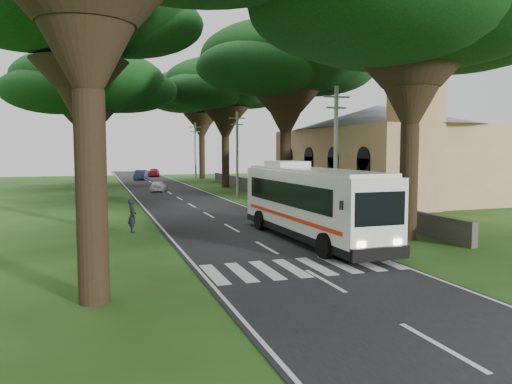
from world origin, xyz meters
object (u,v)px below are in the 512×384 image
(distant_car_a, at_px, (159,186))
(distant_car_b, at_px, (141,175))
(coach_bus, at_px, (310,202))
(distant_car_c, at_px, (154,173))
(pole_far, at_px, (195,152))
(pedestrian, at_px, (132,216))
(pole_mid, at_px, (237,153))
(church, at_px, (378,145))
(pole_near, at_px, (336,155))

(distant_car_a, height_order, distant_car_b, distant_car_b)
(coach_bus, height_order, distant_car_c, coach_bus)
(pole_far, distance_m, coach_bus, 42.95)
(pedestrian, bearing_deg, coach_bus, -126.07)
(pole_far, height_order, pedestrian, pole_far)
(pedestrian, bearing_deg, pole_far, -20.59)
(pole_mid, height_order, coach_bus, pole_mid)
(pole_far, bearing_deg, church, -63.18)
(pole_far, bearing_deg, pole_near, -90.00)
(pole_near, relative_size, coach_bus, 0.66)
(church, height_order, pole_mid, church)
(distant_car_b, bearing_deg, pole_far, -42.02)
(church, relative_size, pole_far, 3.00)
(pole_far, xyz_separation_m, pedestrian, (-10.99, -37.73, -3.26))
(pole_far, distance_m, distant_car_a, 14.02)
(church, distance_m, pole_far, 27.41)
(distant_car_a, relative_size, distant_car_c, 0.78)
(church, relative_size, pedestrian, 13.01)
(pole_near, relative_size, pedestrian, 4.34)
(distant_car_a, bearing_deg, distant_car_c, -79.23)
(pole_mid, bearing_deg, distant_car_b, 102.20)
(pole_mid, distance_m, distant_car_c, 37.72)
(pole_mid, xyz_separation_m, distant_car_b, (-6.30, 29.14, -3.43))
(pole_far, relative_size, distant_car_b, 1.83)
(coach_bus, bearing_deg, church, 49.09)
(pedestrian, bearing_deg, distant_car_a, -14.51)
(pole_near, relative_size, distant_car_c, 1.78)
(distant_car_c, bearing_deg, pole_far, 107.71)
(distant_car_a, bearing_deg, pole_near, 119.21)
(pole_mid, relative_size, pole_far, 1.00)
(church, bearing_deg, coach_bus, -129.59)
(pole_near, xyz_separation_m, pole_mid, (0.00, 20.00, 0.00))
(pole_mid, height_order, distant_car_a, pole_mid)
(church, xyz_separation_m, pole_mid, (-12.36, 4.45, -0.73))
(pole_far, distance_m, pedestrian, 39.44)
(coach_bus, bearing_deg, distant_car_b, 92.53)
(distant_car_b, bearing_deg, distant_car_a, -76.79)
(pole_far, bearing_deg, distant_car_b, 124.58)
(pole_near, height_order, coach_bus, pole_near)
(coach_bus, relative_size, distant_car_b, 2.78)
(church, distance_m, distant_car_a, 22.92)
(church, xyz_separation_m, pedestrian, (-23.35, -13.28, -3.99))
(church, bearing_deg, pole_mid, 160.19)
(pole_near, height_order, pedestrian, pole_near)
(pole_mid, xyz_separation_m, coach_bus, (-2.80, -22.79, -2.26))
(pole_mid, relative_size, distant_car_c, 1.78)
(distant_car_c, distance_m, pedestrian, 55.64)
(church, relative_size, distant_car_a, 6.83)
(distant_car_a, bearing_deg, pole_mid, 144.84)
(pedestrian, bearing_deg, distant_car_b, -10.06)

